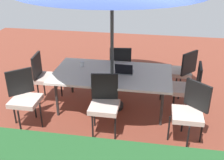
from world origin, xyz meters
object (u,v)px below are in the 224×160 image
at_px(chair_east, 45,75).
at_px(cup, 82,64).
at_px(laptop, 124,71).
at_px(chair_south, 120,65).
at_px(chair_northeast, 24,96).
at_px(chair_west, 189,87).
at_px(dining_table, 112,75).
at_px(chair_north, 104,102).
at_px(chair_southwest, 182,70).
at_px(chair_northwest, 190,110).

distance_m(chair_east, cup, 0.76).
bearing_deg(laptop, chair_south, -76.44).
bearing_deg(chair_east, chair_northeast, 171.73).
bearing_deg(chair_west, chair_east, -86.81).
relative_size(dining_table, chair_south, 2.21).
xyz_separation_m(dining_table, laptop, (-0.22, -0.01, 0.09)).
bearing_deg(cup, chair_north, 122.72).
distance_m(chair_south, cup, 0.92).
bearing_deg(chair_south, chair_southwest, 170.42).
bearing_deg(dining_table, chair_south, -93.24).
relative_size(dining_table, laptop, 6.68).
xyz_separation_m(dining_table, chair_northeast, (1.37, 0.80, -0.13)).
bearing_deg(chair_north, dining_table, 81.86).
relative_size(chair_east, laptop, 3.02).
bearing_deg(chair_northwest, chair_south, 169.74).
bearing_deg(chair_northwest, dining_table, -169.77).
bearing_deg(laptop, chair_west, -178.37).
bearing_deg(chair_northeast, laptop, -14.02).
bearing_deg(dining_table, laptop, -178.13).
bearing_deg(chair_north, cup, 114.37).
distance_m(chair_northwest, chair_north, 1.35).
distance_m(chair_north, cup, 1.17).
relative_size(chair_northwest, chair_south, 1.00).
bearing_deg(chair_northeast, chair_north, -39.14).
bearing_deg(chair_southwest, chair_northwest, 42.67).
height_order(chair_northeast, chair_northwest, same).
bearing_deg(cup, chair_southwest, -164.43).
relative_size(chair_west, chair_northwest, 1.00).
height_order(chair_east, chair_northeast, same).
height_order(dining_table, chair_east, chair_east).
height_order(chair_north, cup, chair_north).
xyz_separation_m(chair_east, chair_south, (-1.37, -0.76, 0.00)).
relative_size(chair_south, laptop, 3.02).
height_order(chair_east, chair_south, same).
height_order(chair_southwest, chair_northeast, same).
xyz_separation_m(chair_west, chair_northwest, (0.05, 0.81, 0.00)).
bearing_deg(chair_northeast, chair_northwest, -40.56).
height_order(chair_northeast, chair_north, same).
height_order(chair_east, chair_northwest, same).
distance_m(chair_southwest, chair_west, 0.73).
height_order(chair_southwest, chair_east, same).
height_order(laptop, cup, laptop).
relative_size(chair_west, chair_south, 1.00).
xyz_separation_m(chair_southwest, chair_east, (2.65, 0.71, 0.00)).
bearing_deg(chair_northwest, chair_north, -140.82).
xyz_separation_m(chair_east, chair_north, (-1.33, 0.80, 0.00)).
relative_size(chair_west, chair_east, 1.00).
bearing_deg(chair_northeast, chair_east, 46.31).
xyz_separation_m(chair_east, chair_northeast, (0.04, 0.84, 0.00)).
height_order(chair_southwest, chair_south, same).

